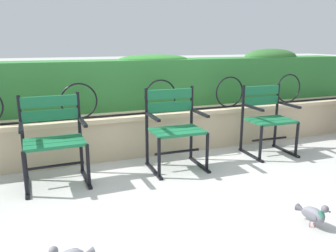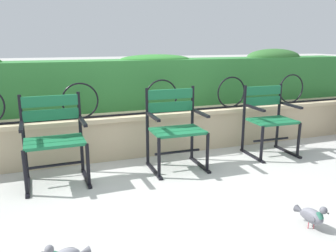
{
  "view_description": "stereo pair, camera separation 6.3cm",
  "coord_description": "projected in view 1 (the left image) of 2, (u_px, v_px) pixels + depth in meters",
  "views": [
    {
      "loc": [
        -1.23,
        -3.03,
        1.39
      ],
      "look_at": [
        0.0,
        0.13,
        0.55
      ],
      "focal_mm": 36.26,
      "sensor_mm": 36.0,
      "label": 1
    },
    {
      "loc": [
        -1.18,
        -3.05,
        1.39
      ],
      "look_at": [
        0.0,
        0.13,
        0.55
      ],
      "focal_mm": 36.26,
      "sensor_mm": 36.0,
      "label": 2
    }
  ],
  "objects": [
    {
      "name": "iron_arch_fence",
      "position": [
        125.0,
        101.0,
        4.06
      ],
      "size": [
        6.46,
        0.02,
        0.42
      ],
      "color": "black",
      "rests_on": "stone_wall"
    },
    {
      "name": "park_chair_left",
      "position": [
        53.0,
        137.0,
        3.37
      ],
      "size": [
        0.62,
        0.53,
        0.89
      ],
      "color": "#19663D",
      "rests_on": "ground"
    },
    {
      "name": "stone_wall",
      "position": [
        144.0,
        133.0,
        4.32
      ],
      "size": [
        7.0,
        0.41,
        0.53
      ],
      "color": "tan",
      "rests_on": "ground"
    },
    {
      "name": "hedge_row",
      "position": [
        134.0,
        81.0,
        4.57
      ],
      "size": [
        6.86,
        0.52,
        0.76
      ],
      "color": "#2D7033",
      "rests_on": "stone_wall"
    },
    {
      "name": "park_chair_centre",
      "position": [
        175.0,
        127.0,
        3.79
      ],
      "size": [
        0.6,
        0.53,
        0.9
      ],
      "color": "#19663D",
      "rests_on": "ground"
    },
    {
      "name": "ground_plane",
      "position": [
        173.0,
        180.0,
        3.51
      ],
      "size": [
        60.0,
        60.0,
        0.0
      ],
      "primitive_type": "plane",
      "color": "#ADADA8"
    },
    {
      "name": "pigeon_near_chairs",
      "position": [
        313.0,
        214.0,
        2.6
      ],
      "size": [
        0.12,
        0.29,
        0.22
      ],
      "color": "slate",
      "rests_on": "ground"
    },
    {
      "name": "park_chair_right",
      "position": [
        267.0,
        117.0,
        4.29
      ],
      "size": [
        0.58,
        0.54,
        0.86
      ],
      "color": "#19663D",
      "rests_on": "ground"
    }
  ]
}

